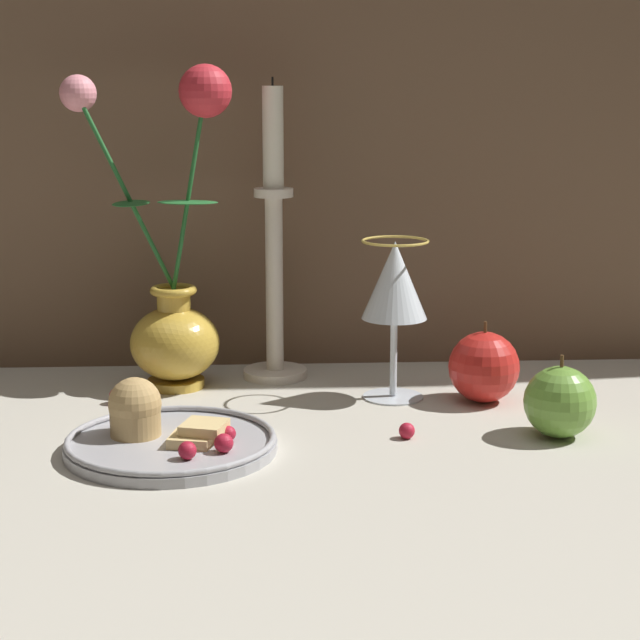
{
  "coord_description": "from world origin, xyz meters",
  "views": [
    {
      "loc": [
        -0.04,
        -1.08,
        0.34
      ],
      "look_at": [
        0.02,
        0.03,
        0.1
      ],
      "focal_mm": 60.0,
      "sensor_mm": 36.0,
      "label": 1
    }
  ],
  "objects_px": {
    "vase": "(174,288)",
    "candlestick": "(274,257)",
    "apple_near_glass": "(484,367)",
    "wine_glass": "(395,286)",
    "apple_beside_vase": "(560,402)",
    "plate_with_pastries": "(164,435)"
  },
  "relations": [
    {
      "from": "vase",
      "to": "candlestick",
      "type": "bearing_deg",
      "value": 17.59
    },
    {
      "from": "apple_near_glass",
      "to": "candlestick",
      "type": "bearing_deg",
      "value": 153.51
    },
    {
      "from": "wine_glass",
      "to": "apple_near_glass",
      "type": "xyz_separation_m",
      "value": [
        0.1,
        -0.02,
        -0.09
      ]
    },
    {
      "from": "wine_glass",
      "to": "candlestick",
      "type": "distance_m",
      "value": 0.16
    },
    {
      "from": "apple_beside_vase",
      "to": "apple_near_glass",
      "type": "xyz_separation_m",
      "value": [
        -0.05,
        0.13,
        0.0
      ]
    },
    {
      "from": "plate_with_pastries",
      "to": "apple_near_glass",
      "type": "distance_m",
      "value": 0.37
    },
    {
      "from": "vase",
      "to": "apple_beside_vase",
      "type": "xyz_separation_m",
      "value": [
        0.4,
        -0.2,
        -0.08
      ]
    },
    {
      "from": "candlestick",
      "to": "apple_near_glass",
      "type": "relative_size",
      "value": 3.89
    },
    {
      "from": "plate_with_pastries",
      "to": "apple_beside_vase",
      "type": "relative_size",
      "value": 2.43
    },
    {
      "from": "plate_with_pastries",
      "to": "wine_glass",
      "type": "bearing_deg",
      "value": 34.26
    },
    {
      "from": "candlestick",
      "to": "apple_near_glass",
      "type": "distance_m",
      "value": 0.28
    },
    {
      "from": "candlestick",
      "to": "apple_beside_vase",
      "type": "bearing_deg",
      "value": -40.57
    },
    {
      "from": "candlestick",
      "to": "vase",
      "type": "bearing_deg",
      "value": -162.41
    },
    {
      "from": "apple_near_glass",
      "to": "apple_beside_vase",
      "type": "bearing_deg",
      "value": -68.03
    },
    {
      "from": "vase",
      "to": "wine_glass",
      "type": "xyz_separation_m",
      "value": [
        0.25,
        -0.06,
        0.01
      ]
    },
    {
      "from": "vase",
      "to": "plate_with_pastries",
      "type": "height_order",
      "value": "vase"
    },
    {
      "from": "vase",
      "to": "plate_with_pastries",
      "type": "relative_size",
      "value": 1.8
    },
    {
      "from": "plate_with_pastries",
      "to": "apple_near_glass",
      "type": "height_order",
      "value": "apple_near_glass"
    },
    {
      "from": "wine_glass",
      "to": "apple_near_glass",
      "type": "height_order",
      "value": "wine_glass"
    },
    {
      "from": "apple_beside_vase",
      "to": "apple_near_glass",
      "type": "relative_size",
      "value": 0.93
    },
    {
      "from": "plate_with_pastries",
      "to": "apple_beside_vase",
      "type": "height_order",
      "value": "apple_beside_vase"
    },
    {
      "from": "vase",
      "to": "apple_beside_vase",
      "type": "bearing_deg",
      "value": -27.24
    }
  ]
}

